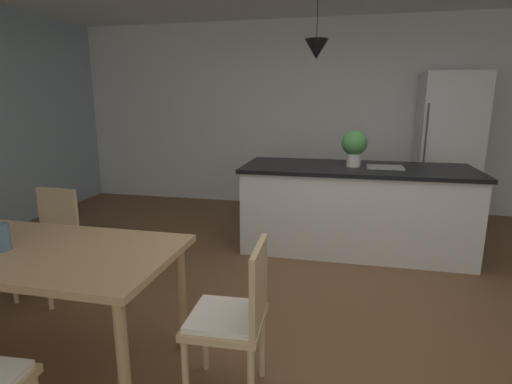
{
  "coord_description": "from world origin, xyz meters",
  "views": [
    {
      "loc": [
        0.07,
        -2.8,
        1.58
      ],
      "look_at": [
        -0.56,
        -0.02,
        0.92
      ],
      "focal_mm": 28.12,
      "sensor_mm": 36.0,
      "label": 1
    }
  ],
  "objects_px": {
    "dining_table": "(12,257)",
    "refrigerator": "(447,148)",
    "kitchen_island": "(355,207)",
    "vase_on_dining_table": "(1,237)",
    "chair_far_left": "(49,239)",
    "potted_plant_on_island": "(354,145)",
    "chair_kitchen_end": "(234,315)"
  },
  "relations": [
    {
      "from": "dining_table",
      "to": "refrigerator",
      "type": "bearing_deg",
      "value": 50.36
    },
    {
      "from": "kitchen_island",
      "to": "refrigerator",
      "type": "xyz_separation_m",
      "value": [
        1.17,
        1.41,
        0.5
      ]
    },
    {
      "from": "refrigerator",
      "to": "vase_on_dining_table",
      "type": "xyz_separation_m",
      "value": [
        -3.16,
        -3.89,
        -0.14
      ]
    },
    {
      "from": "chair_far_left",
      "to": "vase_on_dining_table",
      "type": "relative_size",
      "value": 5.61
    },
    {
      "from": "dining_table",
      "to": "vase_on_dining_table",
      "type": "relative_size",
      "value": 12.67
    },
    {
      "from": "dining_table",
      "to": "potted_plant_on_island",
      "type": "xyz_separation_m",
      "value": [
        1.96,
        2.42,
        0.44
      ]
    },
    {
      "from": "refrigerator",
      "to": "dining_table",
      "type": "bearing_deg",
      "value": -129.64
    },
    {
      "from": "dining_table",
      "to": "potted_plant_on_island",
      "type": "bearing_deg",
      "value": 50.95
    },
    {
      "from": "chair_kitchen_end",
      "to": "chair_far_left",
      "type": "xyz_separation_m",
      "value": [
        -1.79,
        0.79,
        0.0
      ]
    },
    {
      "from": "dining_table",
      "to": "chair_far_left",
      "type": "bearing_deg",
      "value": 118.83
    },
    {
      "from": "refrigerator",
      "to": "vase_on_dining_table",
      "type": "distance_m",
      "value": 5.01
    },
    {
      "from": "dining_table",
      "to": "chair_far_left",
      "type": "height_order",
      "value": "chair_far_left"
    },
    {
      "from": "dining_table",
      "to": "refrigerator",
      "type": "relative_size",
      "value": 1.02
    },
    {
      "from": "chair_kitchen_end",
      "to": "potted_plant_on_island",
      "type": "bearing_deg",
      "value": 75.87
    },
    {
      "from": "chair_far_left",
      "to": "refrigerator",
      "type": "distance_m",
      "value": 4.73
    },
    {
      "from": "dining_table",
      "to": "potted_plant_on_island",
      "type": "distance_m",
      "value": 3.14
    },
    {
      "from": "dining_table",
      "to": "kitchen_island",
      "type": "bearing_deg",
      "value": 50.41
    },
    {
      "from": "chair_far_left",
      "to": "vase_on_dining_table",
      "type": "distance_m",
      "value": 1.03
    },
    {
      "from": "kitchen_island",
      "to": "vase_on_dining_table",
      "type": "relative_size",
      "value": 15.19
    },
    {
      "from": "chair_kitchen_end",
      "to": "kitchen_island",
      "type": "xyz_separation_m",
      "value": [
        0.65,
        2.41,
        -0.01
      ]
    },
    {
      "from": "dining_table",
      "to": "vase_on_dining_table",
      "type": "bearing_deg",
      "value": -81.35
    },
    {
      "from": "refrigerator",
      "to": "vase_on_dining_table",
      "type": "height_order",
      "value": "refrigerator"
    },
    {
      "from": "chair_kitchen_end",
      "to": "potted_plant_on_island",
      "type": "xyz_separation_m",
      "value": [
        0.61,
        2.41,
        0.65
      ]
    },
    {
      "from": "kitchen_island",
      "to": "potted_plant_on_island",
      "type": "relative_size",
      "value": 6.25
    },
    {
      "from": "chair_kitchen_end",
      "to": "refrigerator",
      "type": "distance_m",
      "value": 4.26
    },
    {
      "from": "dining_table",
      "to": "kitchen_island",
      "type": "height_order",
      "value": "kitchen_island"
    },
    {
      "from": "kitchen_island",
      "to": "potted_plant_on_island",
      "type": "xyz_separation_m",
      "value": [
        -0.04,
        0.0,
        0.66
      ]
    },
    {
      "from": "kitchen_island",
      "to": "chair_kitchen_end",
      "type": "bearing_deg",
      "value": -104.99
    },
    {
      "from": "dining_table",
      "to": "chair_kitchen_end",
      "type": "xyz_separation_m",
      "value": [
        1.35,
        0.0,
        -0.2
      ]
    },
    {
      "from": "chair_far_left",
      "to": "vase_on_dining_table",
      "type": "height_order",
      "value": "vase_on_dining_table"
    },
    {
      "from": "chair_kitchen_end",
      "to": "chair_far_left",
      "type": "bearing_deg",
      "value": 156.07
    },
    {
      "from": "vase_on_dining_table",
      "to": "refrigerator",
      "type": "bearing_deg",
      "value": 50.92
    }
  ]
}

